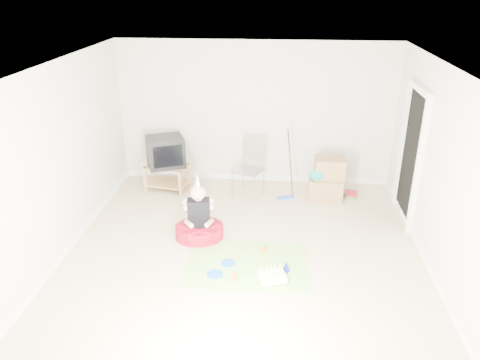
# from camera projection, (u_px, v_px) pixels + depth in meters

# --- Properties ---
(ground) EXTENTS (5.00, 5.00, 0.00)m
(ground) POSITION_uv_depth(u_px,v_px,m) (245.00, 249.00, 6.71)
(ground) COLOR beige
(ground) RESTS_ON ground
(doorway_recess) EXTENTS (0.02, 0.90, 2.05)m
(doorway_recess) POSITION_uv_depth(u_px,v_px,m) (411.00, 158.00, 7.20)
(doorway_recess) COLOR black
(doorway_recess) RESTS_ON ground
(tv_stand) EXTENTS (0.81, 0.59, 0.46)m
(tv_stand) POSITION_uv_depth(u_px,v_px,m) (167.00, 175.00, 8.48)
(tv_stand) COLOR #AB834D
(tv_stand) RESTS_ON ground
(crt_tv) EXTENTS (0.78, 0.73, 0.54)m
(crt_tv) POSITION_uv_depth(u_px,v_px,m) (165.00, 152.00, 8.29)
(crt_tv) COLOR black
(crt_tv) RESTS_ON tv_stand
(folding_chair) EXTENTS (0.59, 0.58, 1.01)m
(folding_chair) POSITION_uv_depth(u_px,v_px,m) (248.00, 170.00, 8.14)
(folding_chair) COLOR #98979D
(folding_chair) RESTS_ON ground
(cardboard_boxes) EXTENTS (0.61, 0.47, 0.74)m
(cardboard_boxes) POSITION_uv_depth(u_px,v_px,m) (327.00, 179.00, 8.11)
(cardboard_boxes) COLOR #9F744C
(cardboard_boxes) RESTS_ON ground
(floor_mop) EXTENTS (0.31, 0.38, 1.18)m
(floor_mop) POSITION_uv_depth(u_px,v_px,m) (286.00, 185.00, 8.12)
(floor_mop) COLOR blue
(floor_mop) RESTS_ON ground
(book_pile) EXTENTS (0.27, 0.32, 0.06)m
(book_pile) POSITION_uv_depth(u_px,v_px,m) (351.00, 194.00, 8.32)
(book_pile) COLOR #297C4D
(book_pile) RESTS_ON ground
(seated_woman) EXTENTS (0.82, 0.82, 1.03)m
(seated_woman) POSITION_uv_depth(u_px,v_px,m) (199.00, 224.00, 6.91)
(seated_woman) COLOR #A40F23
(seated_woman) RESTS_ON ground
(party_mat) EXTENTS (1.67, 1.22, 0.01)m
(party_mat) POSITION_uv_depth(u_px,v_px,m) (247.00, 264.00, 6.35)
(party_mat) COLOR #F2337D
(party_mat) RESTS_ON ground
(birthday_cake) EXTENTS (0.40, 0.35, 0.15)m
(birthday_cake) POSITION_uv_depth(u_px,v_px,m) (272.00, 277.00, 5.99)
(birthday_cake) COLOR white
(birthday_cake) RESTS_ON party_mat
(blue_plate_near) EXTENTS (0.25, 0.25, 0.01)m
(blue_plate_near) POSITION_uv_depth(u_px,v_px,m) (228.00, 263.00, 6.35)
(blue_plate_near) COLOR blue
(blue_plate_near) RESTS_ON party_mat
(blue_plate_far) EXTENTS (0.22, 0.22, 0.01)m
(blue_plate_far) POSITION_uv_depth(u_px,v_px,m) (215.00, 274.00, 6.12)
(blue_plate_far) COLOR blue
(blue_plate_far) RESTS_ON party_mat
(orange_cup_near) EXTENTS (0.09, 0.09, 0.08)m
(orange_cup_near) POSITION_uv_depth(u_px,v_px,m) (264.00, 250.00, 6.60)
(orange_cup_near) COLOR orange
(orange_cup_near) RESTS_ON party_mat
(orange_cup_far) EXTENTS (0.09, 0.09, 0.09)m
(orange_cup_far) POSITION_uv_depth(u_px,v_px,m) (235.00, 277.00, 6.00)
(orange_cup_far) COLOR orange
(orange_cup_far) RESTS_ON party_mat
(blue_party_hat) EXTENTS (0.13, 0.13, 0.15)m
(blue_party_hat) POSITION_uv_depth(u_px,v_px,m) (286.00, 266.00, 6.17)
(blue_party_hat) COLOR #1722A3
(blue_party_hat) RESTS_ON party_mat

